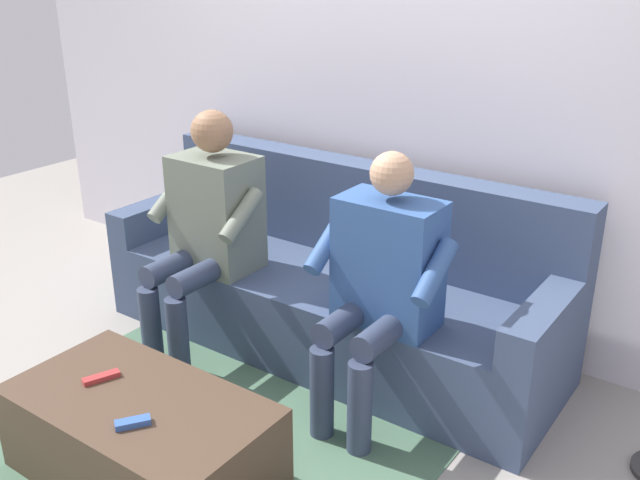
{
  "coord_description": "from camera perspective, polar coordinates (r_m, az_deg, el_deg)",
  "views": [
    {
      "loc": [
        -1.79,
        2.51,
        1.84
      ],
      "look_at": [
        0.0,
        -0.03,
        0.59
      ],
      "focal_mm": 40.01,
      "sensor_mm": 36.0,
      "label": 1
    }
  ],
  "objects": [
    {
      "name": "ground_plane",
      "position": [
        3.2,
        -6.66,
        -13.36
      ],
      "size": [
        8.0,
        8.0,
        0.0
      ],
      "primitive_type": "plane",
      "color": "gray"
    },
    {
      "name": "back_wall",
      "position": [
        3.63,
        5.27,
        11.84
      ],
      "size": [
        5.09,
        0.06,
        2.42
      ],
      "primitive_type": "cube",
      "color": "silver",
      "rests_on": "ground"
    },
    {
      "name": "couch",
      "position": [
        3.55,
        1.13,
        -3.75
      ],
      "size": [
        2.31,
        0.77,
        0.88
      ],
      "color": "#3D4C6B",
      "rests_on": "ground"
    },
    {
      "name": "coffee_table",
      "position": [
        2.82,
        -14.04,
        -15.14
      ],
      "size": [
        0.99,
        0.55,
        0.35
      ],
      "color": "#4C3828",
      "rests_on": "ground"
    },
    {
      "name": "person_left_seated",
      "position": [
        2.89,
        4.91,
        -2.94
      ],
      "size": [
        0.57,
        0.51,
        1.14
      ],
      "color": "#335693",
      "rests_on": "ground"
    },
    {
      "name": "person_right_seated",
      "position": [
        3.45,
        -8.89,
        1.47
      ],
      "size": [
        0.54,
        0.59,
        1.18
      ],
      "color": "slate",
      "rests_on": "ground"
    },
    {
      "name": "remote_blue",
      "position": [
        2.58,
        -14.75,
        -13.94
      ],
      "size": [
        0.1,
        0.12,
        0.02
      ],
      "primitive_type": "cube",
      "rotation": [
        0.0,
        0.0,
        0.96
      ],
      "color": "#3860B7",
      "rests_on": "coffee_table"
    },
    {
      "name": "remote_red",
      "position": [
        2.86,
        -17.1,
        -10.46
      ],
      "size": [
        0.09,
        0.14,
        0.02
      ],
      "primitive_type": "cube",
      "rotation": [
        0.0,
        0.0,
        4.32
      ],
      "color": "#B73333",
      "rests_on": "coffee_table"
    },
    {
      "name": "floor_rug",
      "position": [
        3.0,
        -11.31,
        -16.32
      ],
      "size": [
        1.82,
        1.78,
        0.01
      ],
      "primitive_type": "cube",
      "color": "#4C7056",
      "rests_on": "ground"
    }
  ]
}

